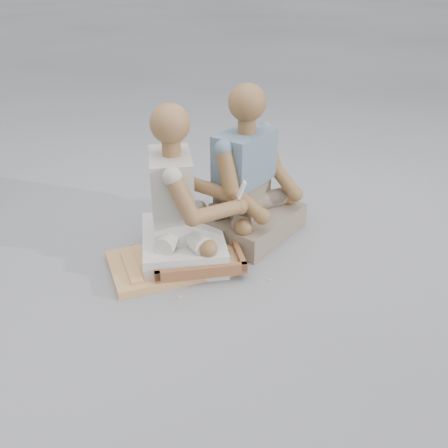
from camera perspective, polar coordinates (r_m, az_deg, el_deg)
name	(u,v)px	position (r m, az deg, el deg)	size (l,w,h in m)	color
ground	(247,282)	(2.68, 2.62, -6.65)	(60.00, 60.00, 0.00)	gray
carved_panel	(170,262)	(2.81, -6.14, -4.40)	(0.66, 0.44, 0.04)	#A97C41
tool_tray	(197,256)	(2.77, -3.15, -3.68)	(0.56, 0.49, 0.06)	brown
chisel_0	(199,247)	(2.82, -2.82, -2.66)	(0.19, 0.14, 0.02)	white
chisel_1	(192,253)	(2.78, -3.69, -3.32)	(0.22, 0.05, 0.02)	white
chisel_2	(205,241)	(2.89, -2.19, -1.91)	(0.16, 0.18, 0.02)	white
chisel_3	(220,264)	(2.69, -0.49, -4.58)	(0.09, 0.21, 0.02)	white
chisel_4	(203,262)	(2.71, -2.40, -4.32)	(0.22, 0.07, 0.02)	white
chisel_5	(219,265)	(2.67, -0.56, -4.71)	(0.11, 0.21, 0.02)	white
chisel_6	(215,259)	(2.73, -1.08, -3.98)	(0.22, 0.07, 0.02)	white
chisel_7	(220,242)	(2.88, -0.45, -2.03)	(0.21, 0.09, 0.02)	white
chisel_8	(210,258)	(2.72, -1.55, -3.88)	(0.17, 0.17, 0.02)	white
chisel_9	(195,242)	(2.87, -3.34, -2.10)	(0.22, 0.08, 0.02)	white
chisel_10	(227,261)	(2.71, 0.36, -4.29)	(0.13, 0.20, 0.02)	white
chisel_11	(219,251)	(2.78, -0.54, -3.15)	(0.22, 0.02, 0.02)	white
wood_chip_0	(173,285)	(2.66, -5.85, -6.97)	(0.02, 0.01, 0.00)	tan
wood_chip_1	(182,284)	(2.67, -4.85, -6.84)	(0.02, 0.01, 0.00)	tan
wood_chip_2	(180,297)	(2.57, -5.09, -8.33)	(0.02, 0.01, 0.00)	tan
wood_chip_3	(270,280)	(2.70, 5.29, -6.38)	(0.02, 0.01, 0.00)	tan
wood_chip_4	(204,236)	(3.08, -2.35, -1.42)	(0.02, 0.01, 0.00)	tan
wood_chip_5	(223,259)	(2.86, -0.09, -4.04)	(0.02, 0.01, 0.00)	tan
wood_chip_6	(183,277)	(2.72, -4.75, -6.03)	(0.02, 0.01, 0.00)	tan
wood_chip_7	(132,244)	(3.05, -10.51, -2.29)	(0.02, 0.01, 0.00)	tan
wood_chip_8	(155,257)	(2.91, -7.94, -3.71)	(0.02, 0.01, 0.00)	tan
wood_chip_9	(224,272)	(2.74, -0.04, -5.56)	(0.02, 0.01, 0.00)	tan
wood_chip_10	(172,257)	(2.89, -6.00, -3.75)	(0.02, 0.01, 0.00)	tan
wood_chip_11	(225,238)	(3.07, 0.14, -1.56)	(0.02, 0.01, 0.00)	tan
wood_chip_12	(148,262)	(2.87, -8.65, -4.32)	(0.02, 0.01, 0.00)	tan
wood_chip_13	(240,260)	(2.85, 1.84, -4.14)	(0.02, 0.01, 0.00)	tan
wood_chip_14	(209,228)	(3.17, -1.72, -0.51)	(0.02, 0.01, 0.00)	tan
wood_chip_15	(211,259)	(2.86, -1.54, -3.97)	(0.02, 0.01, 0.00)	tan
craftsman	(181,209)	(2.76, -4.96, 1.75)	(0.66, 0.67, 0.89)	silver
companion	(249,187)	(3.00, 2.87, 4.23)	(0.74, 0.70, 0.92)	#846F5F
mobile_phone	(242,190)	(2.69, 2.03, 3.91)	(0.06, 0.05, 0.10)	silver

